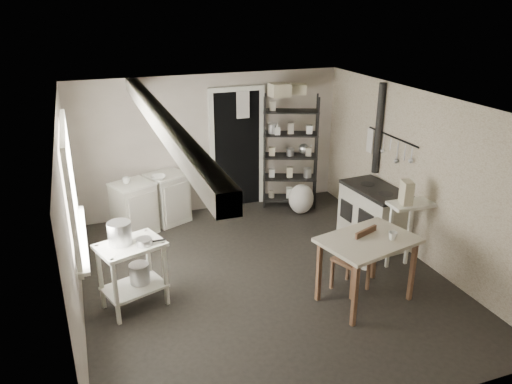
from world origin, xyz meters
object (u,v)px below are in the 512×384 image
object	(u,v)px
prep_table	(133,276)
flour_sack	(301,200)
stove	(374,214)
chair	(352,255)
work_table	(366,272)
shelf_rack	(290,153)
base_cabinets	(151,200)
stockpot	(120,234)

from	to	relation	value
prep_table	flour_sack	xyz separation A→B (m)	(3.00, 1.82, -0.16)
stove	chair	size ratio (longest dim) A/B	1.19
prep_table	chair	world-z (taller)	chair
work_table	chair	xyz separation A→B (m)	(-0.04, 0.27, 0.10)
prep_table	shelf_rack	xyz separation A→B (m)	(2.96, 2.23, 0.55)
shelf_rack	chair	distance (m)	2.84
chair	flour_sack	bearing A→B (deg)	58.47
base_cabinets	shelf_rack	xyz separation A→B (m)	(2.41, 0.09, 0.49)
stove	base_cabinets	bearing A→B (deg)	147.26
prep_table	flour_sack	bearing A→B (deg)	31.29
work_table	base_cabinets	bearing A→B (deg)	124.95
shelf_rack	flour_sack	size ratio (longest dim) A/B	3.76
work_table	flour_sack	distance (m)	2.67
stockpot	shelf_rack	world-z (taller)	shelf_rack
flour_sack	stove	bearing A→B (deg)	-66.15
stockpot	flour_sack	bearing A→B (deg)	29.74
prep_table	base_cabinets	world-z (taller)	base_cabinets
shelf_rack	work_table	bearing A→B (deg)	-74.50
prep_table	base_cabinets	bearing A→B (deg)	75.68
prep_table	base_cabinets	distance (m)	2.22
chair	stockpot	bearing A→B (deg)	145.95
work_table	chair	world-z (taller)	chair
base_cabinets	work_table	xyz separation A→B (m)	(2.07, -2.96, -0.08)
stove	flour_sack	xyz separation A→B (m)	(-0.58, 1.30, -0.20)
stove	flour_sack	world-z (taller)	stove
work_table	chair	size ratio (longest dim) A/B	1.21
stove	flour_sack	bearing A→B (deg)	109.35
chair	work_table	bearing A→B (deg)	-102.45
base_cabinets	chair	distance (m)	3.37
chair	stove	bearing A→B (deg)	25.43
prep_table	stove	distance (m)	3.61
shelf_rack	work_table	distance (m)	3.12
stockpot	work_table	world-z (taller)	stockpot
prep_table	stockpot	bearing A→B (deg)	150.33
stockpot	work_table	xyz separation A→B (m)	(2.71, -0.87, -0.56)
flour_sack	work_table	bearing A→B (deg)	-98.29
chair	flour_sack	xyz separation A→B (m)	(0.43, 2.37, -0.24)
work_table	prep_table	bearing A→B (deg)	162.74
stockpot	work_table	distance (m)	2.90
stockpot	flour_sack	xyz separation A→B (m)	(3.10, 1.77, -0.70)
stockpot	shelf_rack	bearing A→B (deg)	35.51
prep_table	stockpot	world-z (taller)	stockpot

